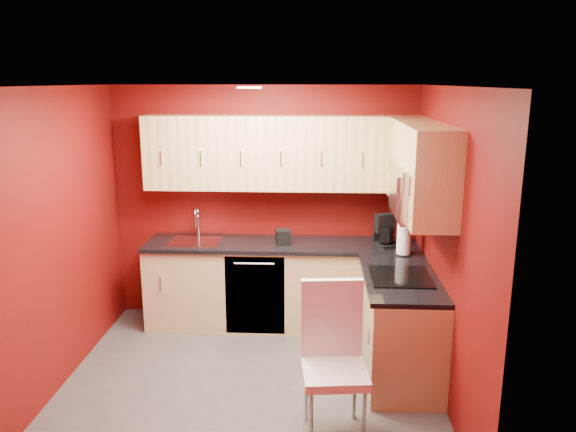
# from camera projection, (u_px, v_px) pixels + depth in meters

# --- Properties ---
(floor) EXTENTS (3.20, 3.20, 0.00)m
(floor) POSITION_uv_depth(u_px,v_px,m) (250.00, 382.00, 4.86)
(floor) COLOR #4C4947
(floor) RESTS_ON ground
(ceiling) EXTENTS (3.20, 3.20, 0.00)m
(ceiling) POSITION_uv_depth(u_px,v_px,m) (245.00, 86.00, 4.27)
(ceiling) COLOR white
(ceiling) RESTS_ON wall_back
(wall_back) EXTENTS (3.20, 0.00, 3.20)m
(wall_back) POSITION_uv_depth(u_px,v_px,m) (265.00, 204.00, 6.02)
(wall_back) COLOR #640909
(wall_back) RESTS_ON floor
(wall_front) EXTENTS (3.20, 0.00, 3.20)m
(wall_front) POSITION_uv_depth(u_px,v_px,m) (215.00, 320.00, 3.11)
(wall_front) COLOR #640909
(wall_front) RESTS_ON floor
(wall_left) EXTENTS (0.00, 3.00, 3.00)m
(wall_left) POSITION_uv_depth(u_px,v_px,m) (56.00, 241.00, 4.65)
(wall_left) COLOR #640909
(wall_left) RESTS_ON floor
(wall_right) EXTENTS (0.00, 3.00, 3.00)m
(wall_right) POSITION_uv_depth(u_px,v_px,m) (446.00, 246.00, 4.49)
(wall_right) COLOR #640909
(wall_right) RESTS_ON floor
(base_cabinets_back) EXTENTS (2.80, 0.60, 0.87)m
(base_cabinets_back) POSITION_uv_depth(u_px,v_px,m) (282.00, 286.00, 5.91)
(base_cabinets_back) COLOR tan
(base_cabinets_back) RESTS_ON floor
(base_cabinets_right) EXTENTS (0.60, 1.30, 0.87)m
(base_cabinets_right) POSITION_uv_depth(u_px,v_px,m) (399.00, 326.00, 4.94)
(base_cabinets_right) COLOR tan
(base_cabinets_right) RESTS_ON floor
(countertop_back) EXTENTS (2.80, 0.63, 0.04)m
(countertop_back) POSITION_uv_depth(u_px,v_px,m) (281.00, 245.00, 5.79)
(countertop_back) COLOR black
(countertop_back) RESTS_ON base_cabinets_back
(countertop_right) EXTENTS (0.63, 1.27, 0.04)m
(countertop_right) POSITION_uv_depth(u_px,v_px,m) (400.00, 278.00, 4.81)
(countertop_right) COLOR black
(countertop_right) RESTS_ON base_cabinets_right
(upper_cabinets_back) EXTENTS (2.80, 0.35, 0.75)m
(upper_cabinets_back) POSITION_uv_depth(u_px,v_px,m) (282.00, 153.00, 5.71)
(upper_cabinets_back) COLOR #E4C381
(upper_cabinets_back) RESTS_ON wall_back
(upper_cabinets_right) EXTENTS (0.35, 1.55, 0.75)m
(upper_cabinets_right) POSITION_uv_depth(u_px,v_px,m) (419.00, 159.00, 4.77)
(upper_cabinets_right) COLOR #E4C381
(upper_cabinets_right) RESTS_ON wall_right
(microwave) EXTENTS (0.42, 0.76, 0.42)m
(microwave) POSITION_uv_depth(u_px,v_px,m) (419.00, 191.00, 4.59)
(microwave) COLOR silver
(microwave) RESTS_ON upper_cabinets_right
(cooktop) EXTENTS (0.50, 0.55, 0.01)m
(cooktop) POSITION_uv_depth(u_px,v_px,m) (400.00, 277.00, 4.77)
(cooktop) COLOR black
(cooktop) RESTS_ON countertop_right
(sink) EXTENTS (0.52, 0.42, 0.35)m
(sink) POSITION_uv_depth(u_px,v_px,m) (195.00, 238.00, 5.84)
(sink) COLOR silver
(sink) RESTS_ON countertop_back
(dishwasher_front) EXTENTS (0.60, 0.02, 0.82)m
(dishwasher_front) POSITION_uv_depth(u_px,v_px,m) (255.00, 295.00, 5.64)
(dishwasher_front) COLOR black
(dishwasher_front) RESTS_ON base_cabinets_back
(downlight) EXTENTS (0.20, 0.20, 0.01)m
(downlight) POSITION_uv_depth(u_px,v_px,m) (249.00, 87.00, 4.57)
(downlight) COLOR white
(downlight) RESTS_ON ceiling
(coffee_maker) EXTENTS (0.27, 0.31, 0.32)m
(coffee_maker) POSITION_uv_depth(u_px,v_px,m) (387.00, 231.00, 5.64)
(coffee_maker) COLOR black
(coffee_maker) RESTS_ON countertop_back
(napkin_holder) EXTENTS (0.17, 0.17, 0.15)m
(napkin_holder) POSITION_uv_depth(u_px,v_px,m) (283.00, 237.00, 5.72)
(napkin_holder) COLOR black
(napkin_holder) RESTS_ON countertop_back
(paper_towel) EXTENTS (0.21, 0.21, 0.31)m
(paper_towel) POSITION_uv_depth(u_px,v_px,m) (404.00, 239.00, 5.36)
(paper_towel) COLOR white
(paper_towel) RESTS_ON countertop_right
(dining_chair) EXTENTS (0.50, 0.52, 1.13)m
(dining_chair) POSITION_uv_depth(u_px,v_px,m) (334.00, 364.00, 4.01)
(dining_chair) COLOR white
(dining_chair) RESTS_ON floor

